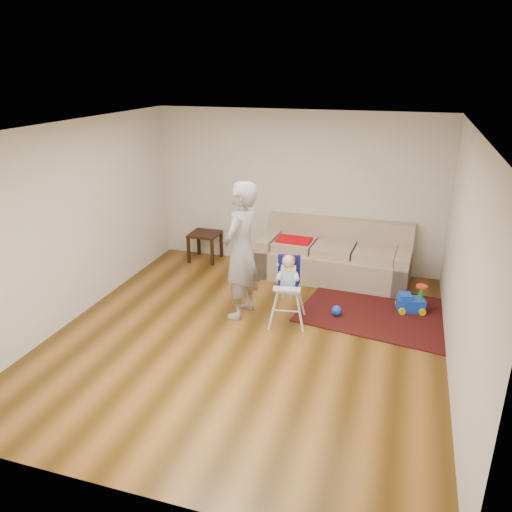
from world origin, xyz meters
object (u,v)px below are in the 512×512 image
(side_table, at_px, (205,246))
(adult, at_px, (241,251))
(ride_on_toy, at_px, (411,298))
(toy_ball, at_px, (337,311))
(sofa, at_px, (334,251))
(high_chair, at_px, (288,291))

(side_table, height_order, adult, adult)
(ride_on_toy, distance_m, toy_ball, 1.11)
(sofa, height_order, toy_ball, sofa)
(high_chair, height_order, adult, adult)
(sofa, relative_size, high_chair, 2.48)
(side_table, bearing_deg, high_chair, -43.28)
(side_table, relative_size, adult, 0.27)
(ride_on_toy, height_order, toy_ball, ride_on_toy)
(side_table, xyz_separation_m, adult, (1.34, -1.86, 0.72))
(ride_on_toy, height_order, high_chair, high_chair)
(toy_ball, relative_size, adult, 0.07)
(toy_ball, bearing_deg, side_table, 150.20)
(sofa, relative_size, adult, 1.29)
(toy_ball, height_order, adult, adult)
(high_chair, bearing_deg, side_table, 127.17)
(sofa, relative_size, ride_on_toy, 6.13)
(toy_ball, relative_size, high_chair, 0.14)
(high_chair, bearing_deg, sofa, 68.96)
(sofa, xyz_separation_m, adult, (-1.05, -1.71, 0.50))
(side_table, distance_m, toy_ball, 3.06)
(side_table, bearing_deg, toy_ball, -29.80)
(side_table, bearing_deg, ride_on_toy, -16.17)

